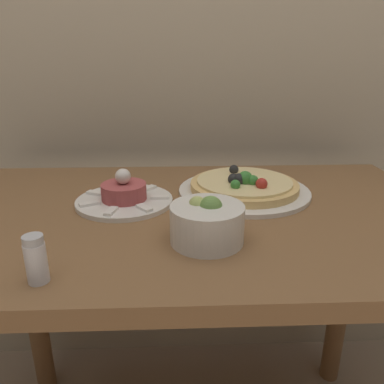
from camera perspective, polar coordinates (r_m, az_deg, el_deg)
name	(u,v)px	position (r m, az deg, el deg)	size (l,w,h in m)	color
dining_table	(194,261)	(0.85, 0.27, -10.54)	(1.09, 0.65, 0.75)	brown
pizza_plate	(244,187)	(0.88, 7.93, 0.77)	(0.31, 0.31, 0.06)	silver
tartare_plate	(124,196)	(0.83, -10.29, -0.62)	(0.21, 0.21, 0.08)	silver
small_bowl	(207,221)	(0.64, 2.28, -4.46)	(0.13, 0.13, 0.08)	silver
salt_shaker	(36,259)	(0.57, -22.70, -9.46)	(0.03, 0.03, 0.07)	silver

